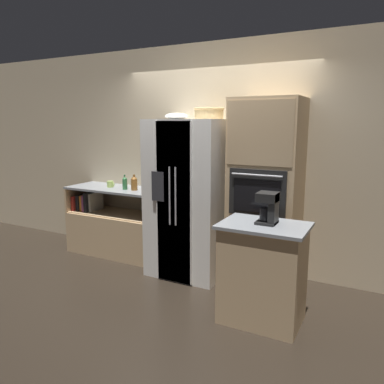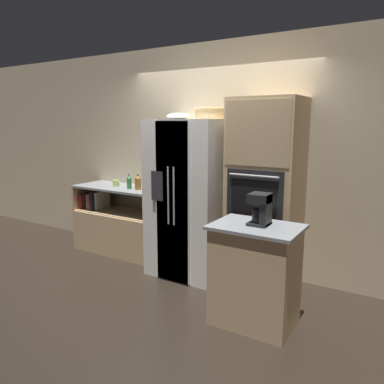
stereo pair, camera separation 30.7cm
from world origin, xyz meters
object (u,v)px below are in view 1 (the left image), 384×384
Objects in this scene: refrigerator at (190,198)px; coffee_maker at (269,207)px; mug at (110,184)px; fruit_bowl at (177,116)px; bottle_tall at (134,183)px; wicker_basket at (209,113)px; wall_oven at (265,194)px; bottle_short at (125,183)px.

coffee_maker is at bearing -31.05° from refrigerator.
refrigerator is 15.42× the size of mug.
bottle_tall is at bearing 179.18° from fruit_bowl.
wicker_basket is 1.40m from bottle_tall.
coffee_maker is (0.28, -0.81, 0.04)m from wall_oven.
fruit_bowl is at bearing -174.60° from wicker_basket.
refrigerator is 1.33m from mug.
wall_oven is at bearing -0.23° from mug.
bottle_tall is 1.74× the size of mug.
fruit_bowl is at bearing 164.08° from refrigerator.
coffee_maker is (2.20, -0.77, 0.05)m from bottle_short.
bottle_tall is at bearing 4.49° from bottle_short.
refrigerator is 1.00m from fruit_bowl.
bottle_short is (-0.15, -0.01, -0.01)m from bottle_tall.
bottle_short is at bearing -178.71° from wall_oven.
wicker_basket reaches higher than fruit_bowl.
wall_oven is 9.94× the size of bottle_tall.
fruit_bowl is 0.99× the size of coffee_maker.
refrigerator is 0.91m from wall_oven.
wall_oven is 17.28× the size of mug.
mug is 2.63m from coffee_maker.
mug is at bearing 177.40° from fruit_bowl.
fruit_bowl reaches higher than bottle_short.
refrigerator is 6.58× the size of fruit_bowl.
fruit_bowl reaches higher than bottle_tall.
refrigerator is 8.87× the size of bottle_tall.
wall_oven is 1.93m from bottle_short.
wicker_basket is (0.19, 0.10, 1.01)m from refrigerator.
bottle_tall is 0.15m from bottle_short.
coffee_maker is at bearing -18.18° from mug.
fruit_bowl is (-0.41, -0.04, -0.03)m from wicker_basket.
wall_oven is 2.22m from mug.
bottle_short is at bearing -10.08° from mug.
wall_oven is (0.90, 0.10, 0.12)m from refrigerator.
wall_oven reaches higher than refrigerator.
coffee_maker is (1.18, -0.71, 0.15)m from refrigerator.
coffee_maker is at bearing -28.92° from fruit_bowl.
refrigerator reaches higher than coffee_maker.
bottle_tall is at bearing 159.26° from coffee_maker.
fruit_bowl is at bearing -177.87° from wall_oven.
refrigerator is at bearing -4.63° from bottle_tall.
fruit_bowl is 1.19m from bottle_short.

